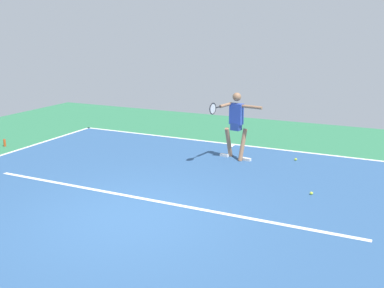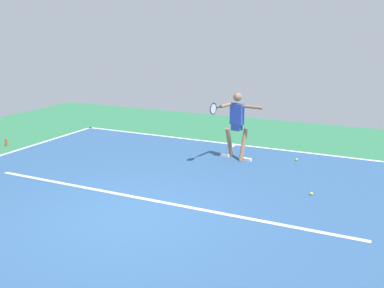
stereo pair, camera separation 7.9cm
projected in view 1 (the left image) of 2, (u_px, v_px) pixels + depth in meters
The scene contains 9 objects.
ground_plane at pixel (129, 217), 7.87m from camera, with size 19.82×19.82×0.00m, color #2D754C.
court_surface at pixel (129, 217), 7.87m from camera, with size 10.96×11.65×0.00m, color #2D5484.
court_line_baseline_near at pixel (234, 144), 12.94m from camera, with size 10.96×0.10×0.01m, color white.
court_line_service at pixel (153, 200), 8.65m from camera, with size 8.22×0.10×0.01m, color white.
court_line_centre_mark at pixel (232, 146), 12.76m from camera, with size 0.10×0.30×0.01m, color white.
tennis_player at pixel (236, 121), 11.21m from camera, with size 1.17×1.23×1.79m.
tennis_ball_far_corner at pixel (311, 193), 8.95m from camera, with size 0.07×0.07×0.07m, color #C6E53D.
tennis_ball_centre_court at pixel (296, 159), 11.32m from camera, with size 0.07×0.07×0.07m, color #CCE033.
water_bottle at pixel (5, 143), 12.69m from camera, with size 0.07×0.07×0.22m, color #D84C1E.
Camera 1 is at (-4.11, 6.10, 3.32)m, focal length 40.09 mm.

